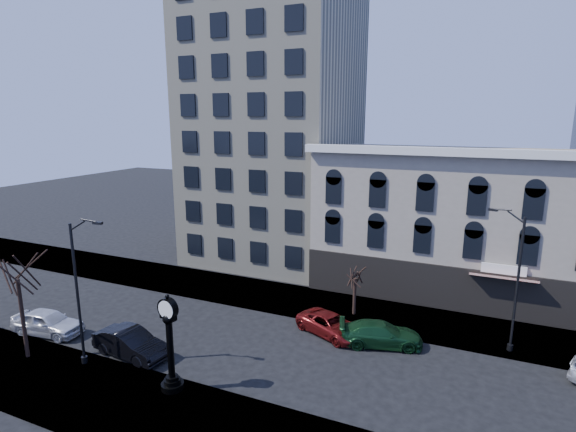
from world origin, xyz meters
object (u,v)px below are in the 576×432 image
at_px(street_clock, 170,347).
at_px(car_near_a, 48,322).
at_px(car_near_b, 131,343).
at_px(street_lamp_near, 83,254).

xyz_separation_m(street_clock, car_near_a, (-12.01, 1.91, -1.75)).
bearing_deg(car_near_a, street_clock, -106.24).
xyz_separation_m(car_near_a, car_near_b, (7.31, 0.03, -0.00)).
bearing_deg(street_clock, car_near_a, 176.15).
bearing_deg(car_near_a, street_lamp_near, -113.83).
distance_m(street_lamp_near, car_near_a, 8.91).
height_order(street_lamp_near, car_near_a, street_lamp_near).
bearing_deg(car_near_b, street_lamp_near, 154.19).
relative_size(street_lamp_near, car_near_b, 1.77).
distance_m(street_clock, car_near_b, 5.38).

